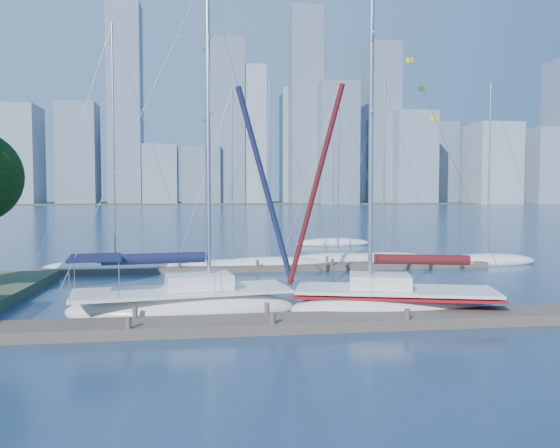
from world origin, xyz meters
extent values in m
plane|color=navy|center=(0.00, 0.00, 0.00)|extent=(700.00, 700.00, 0.00)
cube|color=#4D4439|center=(0.00, 0.00, 0.20)|extent=(26.00, 2.00, 0.40)
cube|color=#4D4439|center=(2.00, 16.00, 0.18)|extent=(30.00, 1.80, 0.36)
cube|color=#38472D|center=(0.00, 320.00, 0.00)|extent=(800.00, 100.00, 1.50)
ellipsoid|color=white|center=(-3.30, 2.67, 0.28)|extent=(9.77, 4.45, 1.65)
cube|color=white|center=(-3.30, 2.67, 1.05)|extent=(9.05, 4.10, 0.13)
cube|color=white|center=(-2.65, 2.77, 1.43)|extent=(2.91, 2.38, 0.61)
cylinder|color=silver|center=(-2.21, 2.83, 7.57)|extent=(0.20, 0.20, 12.94)
cylinder|color=silver|center=(-4.42, 2.50, 2.31)|extent=(4.43, 0.77, 0.11)
cylinder|color=#0F1334|center=(-4.42, 2.50, 2.42)|extent=(4.12, 1.05, 0.44)
cube|color=#0F1334|center=(-6.65, 2.16, 2.53)|extent=(2.35, 2.89, 0.09)
ellipsoid|color=white|center=(5.55, 1.96, 0.26)|extent=(9.39, 5.16, 1.57)
cube|color=white|center=(5.55, 1.96, 0.99)|extent=(8.70, 4.76, 0.13)
cube|color=white|center=(4.94, 2.12, 1.36)|extent=(2.92, 2.49, 0.57)
cylinder|color=silver|center=(4.54, 2.23, 7.66)|extent=(0.19, 0.19, 13.22)
cylinder|color=silver|center=(6.58, 1.68, 2.20)|extent=(4.11, 1.21, 0.10)
cylinder|color=#450E13|center=(6.58, 1.68, 2.30)|extent=(3.87, 1.42, 0.42)
cube|color=maroon|center=(5.55, 1.96, 0.82)|extent=(8.91, 4.93, 0.10)
ellipsoid|color=white|center=(-8.19, 16.69, 0.23)|extent=(9.59, 3.73, 1.26)
cylinder|color=silver|center=(-8.19, 16.69, 8.58)|extent=(0.14, 0.14, 14.87)
ellipsoid|color=white|center=(-0.54, 16.68, 0.18)|extent=(7.80, 4.69, 0.99)
cylinder|color=silver|center=(-0.54, 16.68, 6.45)|extent=(0.11, 0.11, 11.11)
ellipsoid|color=white|center=(2.00, 16.82, 0.21)|extent=(8.66, 3.77, 1.15)
cylinder|color=silver|center=(2.00, 16.82, 6.95)|extent=(0.13, 0.13, 11.80)
ellipsoid|color=white|center=(7.24, 18.69, 0.21)|extent=(8.09, 2.68, 1.15)
cylinder|color=silver|center=(7.24, 18.69, 6.97)|extent=(0.13, 0.13, 11.85)
ellipsoid|color=white|center=(10.79, 19.05, 0.20)|extent=(7.63, 3.67, 1.08)
cylinder|color=silver|center=(10.79, 19.05, 7.14)|extent=(0.12, 0.12, 12.31)
ellipsoid|color=white|center=(17.91, 16.91, 0.20)|extent=(7.68, 4.06, 1.12)
cylinder|color=silver|center=(17.91, 16.91, 7.03)|extent=(0.12, 0.12, 12.02)
ellipsoid|color=white|center=(10.32, 33.04, 0.20)|extent=(7.70, 3.46, 1.09)
cylinder|color=silver|center=(10.32, 33.04, 7.33)|extent=(0.12, 0.12, 12.69)
cube|color=slate|center=(-96.77, 283.96, 25.95)|extent=(16.33, 23.42, 51.90)
cube|color=slate|center=(-69.73, 287.50, 27.28)|extent=(20.47, 17.63, 54.56)
cube|color=#8A94A6|center=(-47.55, 309.43, 19.18)|extent=(14.55, 17.61, 38.37)
cube|color=slate|center=(-25.94, 284.92, 16.14)|extent=(18.26, 19.81, 32.29)
cube|color=slate|center=(-4.22, 286.68, 15.91)|extent=(20.90, 16.86, 31.81)
cube|color=#8A94A6|center=(21.35, 289.48, 38.67)|extent=(21.33, 14.99, 77.35)
cube|color=slate|center=(51.90, 304.67, 33.92)|extent=(17.24, 17.46, 67.83)
cube|color=slate|center=(70.99, 278.50, 33.57)|extent=(21.36, 18.95, 67.15)
cube|color=#8A94A6|center=(91.42, 294.72, 24.08)|extent=(13.77, 17.11, 48.16)
cube|color=slate|center=(115.77, 279.60, 26.23)|extent=(23.35, 18.80, 52.46)
cube|color=slate|center=(147.05, 309.52, 25.40)|extent=(14.89, 17.52, 50.81)
cube|color=#8A94A6|center=(164.09, 278.94, 23.25)|extent=(25.70, 23.94, 46.50)
cube|color=slate|center=(194.50, 279.05, 22.20)|extent=(14.87, 21.38, 44.40)
cube|color=slate|center=(-45.00, 290.00, 54.55)|extent=(17.57, 18.00, 109.10)
cube|color=slate|center=(10.00, 290.00, 45.69)|extent=(19.80, 18.00, 91.37)
cube|color=slate|center=(55.00, 290.00, 55.34)|extent=(17.65, 18.00, 110.67)
cube|color=slate|center=(100.00, 290.00, 46.33)|extent=(19.11, 18.00, 92.66)
camera|label=1|loc=(-2.38, -19.95, 4.97)|focal=35.00mm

